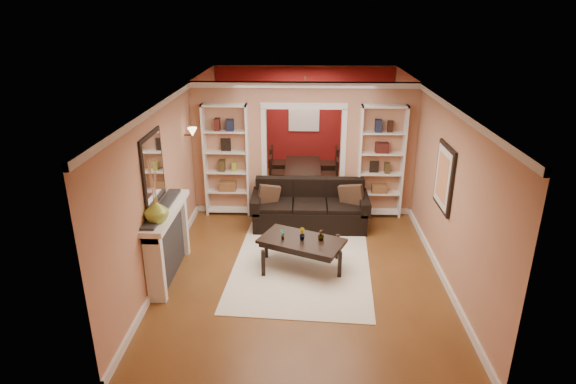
{
  "coord_description": "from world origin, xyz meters",
  "views": [
    {
      "loc": [
        0.01,
        -8.2,
        4.06
      ],
      "look_at": [
        -0.24,
        -0.8,
        1.2
      ],
      "focal_mm": 30.0,
      "sensor_mm": 36.0,
      "label": 1
    }
  ],
  "objects_px": {
    "fireplace": "(170,243)",
    "bookshelf_right": "(381,162)",
    "sofa": "(310,205)",
    "dining_table": "(304,176)",
    "coffee_table": "(302,253)",
    "bookshelf_left": "(227,161)"
  },
  "relations": [
    {
      "from": "bookshelf_right",
      "to": "dining_table",
      "type": "height_order",
      "value": "bookshelf_right"
    },
    {
      "from": "coffee_table",
      "to": "fireplace",
      "type": "xyz_separation_m",
      "value": [
        -2.08,
        -0.33,
        0.33
      ]
    },
    {
      "from": "bookshelf_left",
      "to": "bookshelf_right",
      "type": "distance_m",
      "value": 3.1
    },
    {
      "from": "bookshelf_left",
      "to": "dining_table",
      "type": "height_order",
      "value": "bookshelf_left"
    },
    {
      "from": "coffee_table",
      "to": "bookshelf_left",
      "type": "xyz_separation_m",
      "value": [
        -1.54,
        2.2,
        0.9
      ]
    },
    {
      "from": "bookshelf_left",
      "to": "dining_table",
      "type": "bearing_deg",
      "value": 47.11
    },
    {
      "from": "sofa",
      "to": "coffee_table",
      "type": "xyz_separation_m",
      "value": [
        -0.14,
        -1.62,
        -0.19
      ]
    },
    {
      "from": "bookshelf_left",
      "to": "dining_table",
      "type": "distance_m",
      "value": 2.46
    },
    {
      "from": "sofa",
      "to": "fireplace",
      "type": "bearing_deg",
      "value": -138.78
    },
    {
      "from": "sofa",
      "to": "dining_table",
      "type": "bearing_deg",
      "value": 93.06
    },
    {
      "from": "sofa",
      "to": "bookshelf_left",
      "type": "bearing_deg",
      "value": 161.02
    },
    {
      "from": "sofa",
      "to": "fireplace",
      "type": "height_order",
      "value": "fireplace"
    },
    {
      "from": "coffee_table",
      "to": "bookshelf_right",
      "type": "bearing_deg",
      "value": 78.69
    },
    {
      "from": "fireplace",
      "to": "coffee_table",
      "type": "bearing_deg",
      "value": 9.07
    },
    {
      "from": "sofa",
      "to": "coffee_table",
      "type": "bearing_deg",
      "value": -95.09
    },
    {
      "from": "sofa",
      "to": "coffee_table",
      "type": "height_order",
      "value": "sofa"
    },
    {
      "from": "dining_table",
      "to": "sofa",
      "type": "bearing_deg",
      "value": -176.94
    },
    {
      "from": "bookshelf_left",
      "to": "bookshelf_right",
      "type": "height_order",
      "value": "same"
    },
    {
      "from": "fireplace",
      "to": "bookshelf_right",
      "type": "bearing_deg",
      "value": 34.8
    },
    {
      "from": "coffee_table",
      "to": "dining_table",
      "type": "xyz_separation_m",
      "value": [
        0.02,
        3.88,
        0.01
      ]
    },
    {
      "from": "sofa",
      "to": "bookshelf_left",
      "type": "distance_m",
      "value": 1.92
    },
    {
      "from": "coffee_table",
      "to": "bookshelf_left",
      "type": "relative_size",
      "value": 0.58
    }
  ]
}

